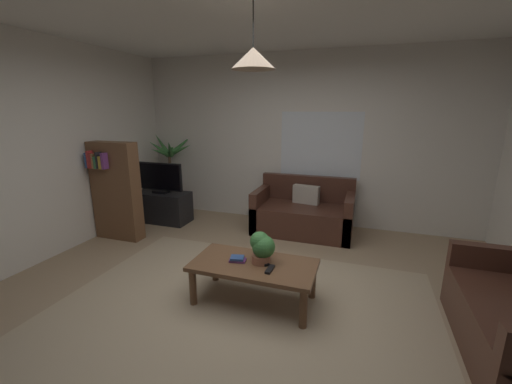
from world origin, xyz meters
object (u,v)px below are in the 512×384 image
Objects in this scene: book_on_table_0 at (238,260)px; book_on_table_1 at (237,258)px; potted_palm_corner at (171,175)px; pendant_lamp at (253,58)px; bookshelf_corner at (116,190)px; remote_on_table_1 at (264,262)px; tv at (160,178)px; coffee_table at (254,269)px; tv_stand at (163,207)px; potted_plant_on_table at (262,246)px; couch_under_window at (303,214)px; remote_on_table_0 at (270,269)px.

book_on_table_1 is at bearing 161.04° from book_on_table_0.
pendant_lamp is (2.36, -2.23, 1.55)m from potted_palm_corner.
book_on_table_0 is 0.11× the size of bookshelf_corner.
remote_on_table_1 is at bearing 22.54° from pendant_lamp.
book_on_table_0 is at bearing -39.78° from tv.
tv_stand reaches higher than coffee_table.
tv reaches higher than book_on_table_0.
remote_on_table_1 is at bearing 22.54° from coffee_table.
remote_on_table_1 is at bearing -36.13° from tv_stand.
remote_on_table_1 is 3.30m from potted_palm_corner.
potted_plant_on_table is 0.21× the size of bookshelf_corner.
coffee_table is 2.80m from tv_stand.
coffee_table is 0.18m from book_on_table_0.
remote_on_table_0 is at bearing -87.81° from couch_under_window.
tv_stand reaches higher than remote_on_table_0.
couch_under_window is 2.03m from book_on_table_0.
remote_on_table_0 is 0.18× the size of tv_stand.
potted_palm_corner reaches higher than remote_on_table_0.
potted_palm_corner reaches higher than couch_under_window.
remote_on_table_1 is 0.15m from potted_plant_on_table.
couch_under_window is at bearing 7.53° from tv.
bookshelf_corner is at bearing -102.81° from tv_stand.
potted_plant_on_table is (-0.12, 0.14, 0.15)m from remote_on_table_0.
remote_on_table_0 is 1.00× the size of remote_on_table_1.
couch_under_window is 1.97m from potted_plant_on_table.
bookshelf_corner is (-2.58, 0.99, 0.30)m from remote_on_table_0.
potted_palm_corner is (-2.36, 2.23, 0.34)m from coffee_table.
book_on_table_0 is 0.97× the size of remote_on_table_0.
remote_on_table_0 is 3.00m from tv_stand.
tv is at bearing -35.10° from remote_on_table_0.
tv is at bearing 103.48° from remote_on_table_1.
pendant_lamp reaches higher than potted_palm_corner.
book_on_table_1 is 0.27m from potted_plant_on_table.
remote_on_table_0 reaches higher than coffee_table.
couch_under_window is 9.36× the size of book_on_table_0.
tv is at bearing -90.00° from tv_stand.
book_on_table_0 is 0.11× the size of potted_palm_corner.
bookshelf_corner is at bearing -91.61° from potted_palm_corner.
tv is (-2.27, 1.64, 0.19)m from potted_plant_on_table.
tv_stand is 0.51m from tv.
tv is 3.15m from pendant_lamp.
couch_under_window is 1.01× the size of potted_palm_corner.
book_on_table_0 is 0.52× the size of potted_plant_on_table.
tv reaches higher than remote_on_table_1.
coffee_table is 3.26m from potted_palm_corner.
pendant_lamp reaches higher than coffee_table.
bookshelf_corner is (-2.50, -1.10, 0.44)m from couch_under_window.
book_on_table_1 is at bearing -40.17° from tv_stand.
potted_palm_corner reaches higher than potted_plant_on_table.
pendant_lamp reaches higher than tv_stand.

